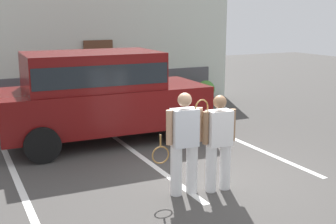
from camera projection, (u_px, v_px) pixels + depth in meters
ground_plane at (218, 182)px, 7.56m from camera, size 40.00×40.00×0.00m
parking_stripe_0 at (18, 183)px, 7.51m from camera, size 0.12×4.40×0.01m
parking_stripe_1 at (149, 162)px, 8.58m from camera, size 0.12×4.40×0.01m
parking_stripe_2 at (250, 146)px, 9.66m from camera, size 0.12×4.40×0.01m
house_frontage at (95, 53)px, 13.26m from camera, size 9.36×0.40×3.60m
parked_suv at (99, 92)px, 9.75m from camera, size 4.67×2.30×2.05m
tennis_player_man at (184, 143)px, 6.90m from camera, size 0.87×0.29×1.67m
tennis_player_woman at (218, 141)px, 7.05m from camera, size 0.74×0.27×1.60m
potted_plant_by_porch at (187, 93)px, 13.52m from camera, size 0.62×0.62×0.81m
potted_plant_secondary at (206, 91)px, 14.15m from camera, size 0.58×0.58×0.76m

